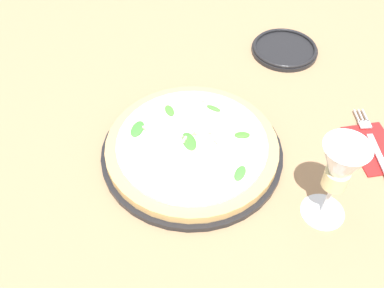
{
  "coord_description": "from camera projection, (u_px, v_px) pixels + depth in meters",
  "views": [
    {
      "loc": [
        -0.6,
        0.08,
        0.69
      ],
      "look_at": [
        -0.03,
        -0.01,
        0.03
      ],
      "focal_mm": 42.0,
      "sensor_mm": 36.0,
      "label": 1
    }
  ],
  "objects": [
    {
      "name": "side_plate_white",
      "position": [
        285.0,
        49.0,
        1.11
      ],
      "size": [
        0.16,
        0.16,
        0.02
      ],
      "color": "black",
      "rests_on": "ground_plane"
    },
    {
      "name": "fork",
      "position": [
        373.0,
        144.0,
        0.91
      ],
      "size": [
        0.2,
        0.03,
        0.0
      ],
      "rotation": [
        0.0,
        0.0,
        -0.08
      ],
      "color": "silver",
      "rests_on": "ground_plane"
    },
    {
      "name": "pizza_arugula_main",
      "position": [
        192.0,
        148.0,
        0.89
      ],
      "size": [
        0.36,
        0.36,
        0.05
      ],
      "color": "black",
      "rests_on": "ground_plane"
    },
    {
      "name": "ground_plane",
      "position": [
        187.0,
        145.0,
        0.91
      ],
      "size": [
        6.0,
        6.0,
        0.0
      ],
      "primitive_type": "plane",
      "color": "#9E7A56"
    },
    {
      "name": "wine_glass",
      "position": [
        339.0,
        170.0,
        0.72
      ],
      "size": [
        0.08,
        0.08,
        0.18
      ],
      "color": "white",
      "rests_on": "ground_plane"
    },
    {
      "name": "napkin",
      "position": [
        374.0,
        148.0,
        0.91
      ],
      "size": [
        0.14,
        0.09,
        0.01
      ],
      "rotation": [
        0.0,
        0.0,
        0.03
      ],
      "color": "#B21E1E",
      "rests_on": "ground_plane"
    }
  ]
}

